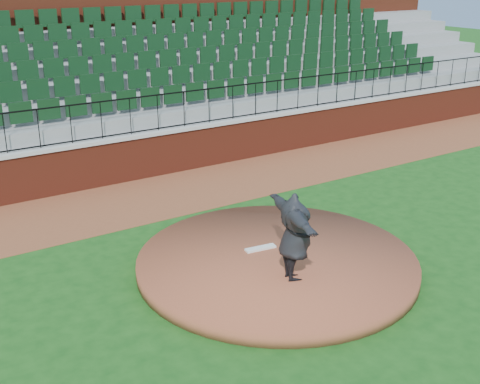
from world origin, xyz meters
The scene contains 10 objects.
ground centered at (0.00, 0.00, 0.00)m, with size 90.00×90.00×0.00m, color #154814.
warning_track centered at (0.00, 5.40, 0.01)m, with size 34.00×3.20×0.01m, color brown.
field_wall centered at (0.00, 7.00, 0.60)m, with size 34.00×0.35×1.20m, color maroon.
wall_cap centered at (0.00, 7.00, 1.25)m, with size 34.00×0.45×0.10m, color #B7B7B7.
wall_railing centered at (0.00, 7.00, 1.80)m, with size 34.00×0.05×1.00m, color black, non-canonical shape.
seating_stands centered at (0.00, 9.72, 2.30)m, with size 34.00×5.10×4.60m, color gray, non-canonical shape.
concourse_wall centered at (0.00, 12.52, 2.75)m, with size 34.00×0.50×5.50m, color maroon.
pitchers_mound centered at (0.14, 0.37, 0.12)m, with size 5.55×5.55×0.25m, color brown.
pitching_rubber centered at (0.06, 0.84, 0.27)m, with size 0.65×0.16×0.04m, color white.
pitcher centered at (-0.14, -0.52, 1.09)m, with size 2.08×0.56×1.69m, color black.
Camera 1 is at (-6.49, -8.47, 5.69)m, focal length 46.15 mm.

